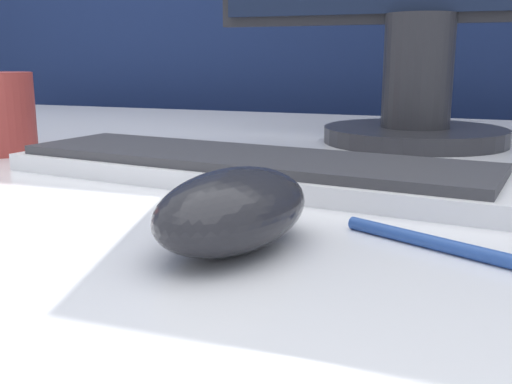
% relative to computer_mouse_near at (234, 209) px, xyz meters
% --- Properties ---
extents(partition_panel, '(5.00, 0.03, 1.40)m').
position_rel_computer_mouse_near_xyz_m(partition_panel, '(0.06, 0.96, -0.03)').
color(partition_panel, navy).
rests_on(partition_panel, ground_plane).
extents(computer_mouse_near, '(0.09, 0.13, 0.05)m').
position_rel_computer_mouse_near_xyz_m(computer_mouse_near, '(0.00, 0.00, 0.00)').
color(computer_mouse_near, '#232328').
rests_on(computer_mouse_near, desk).
extents(keyboard, '(0.46, 0.18, 0.02)m').
position_rel_computer_mouse_near_xyz_m(keyboard, '(-0.06, 0.18, -0.01)').
color(keyboard, white).
rests_on(keyboard, desk).
extents(pen, '(0.13, 0.07, 0.01)m').
position_rel_computer_mouse_near_xyz_m(pen, '(0.12, 0.03, -0.02)').
color(pen, '#284C9E').
rests_on(pen, desk).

